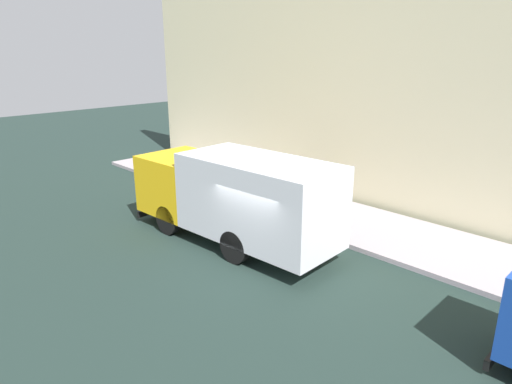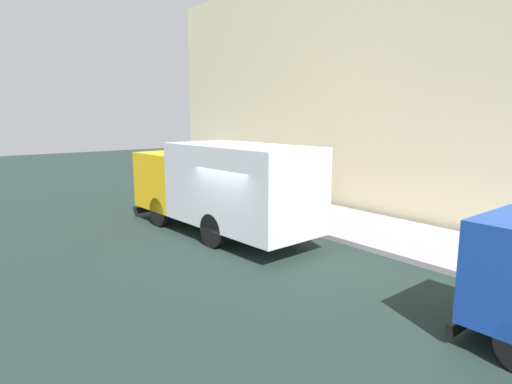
{
  "view_description": "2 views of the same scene",
  "coord_description": "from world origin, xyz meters",
  "px_view_note": "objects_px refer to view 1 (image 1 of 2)",
  "views": [
    {
      "loc": [
        -9.14,
        -9.08,
        6.5
      ],
      "look_at": [
        1.48,
        1.58,
        1.7
      ],
      "focal_mm": 31.84,
      "sensor_mm": 36.0,
      "label": 1
    },
    {
      "loc": [
        -7.38,
        -10.28,
        4.05
      ],
      "look_at": [
        1.57,
        0.99,
        1.48
      ],
      "focal_mm": 29.95,
      "sensor_mm": 36.0,
      "label": 2
    }
  ],
  "objects_px": {
    "large_utility_truck": "(234,195)",
    "street_sign_post": "(299,183)",
    "pedestrian_walking": "(323,180)",
    "pedestrian_standing": "(239,181)",
    "pedestrian_third": "(308,182)",
    "traffic_cone_orange": "(221,186)"
  },
  "relations": [
    {
      "from": "large_utility_truck",
      "to": "pedestrian_third",
      "type": "bearing_deg",
      "value": 4.66
    },
    {
      "from": "large_utility_truck",
      "to": "street_sign_post",
      "type": "bearing_deg",
      "value": -14.15
    },
    {
      "from": "pedestrian_walking",
      "to": "traffic_cone_orange",
      "type": "relative_size",
      "value": 2.6
    },
    {
      "from": "pedestrian_walking",
      "to": "pedestrian_third",
      "type": "xyz_separation_m",
      "value": [
        -0.56,
        0.31,
        -0.02
      ]
    },
    {
      "from": "large_utility_truck",
      "to": "street_sign_post",
      "type": "height_order",
      "value": "large_utility_truck"
    },
    {
      "from": "traffic_cone_orange",
      "to": "pedestrian_standing",
      "type": "bearing_deg",
      "value": -95.69
    },
    {
      "from": "traffic_cone_orange",
      "to": "street_sign_post",
      "type": "distance_m",
      "value": 4.93
    },
    {
      "from": "traffic_cone_orange",
      "to": "street_sign_post",
      "type": "height_order",
      "value": "street_sign_post"
    },
    {
      "from": "large_utility_truck",
      "to": "pedestrian_standing",
      "type": "bearing_deg",
      "value": 42.41
    },
    {
      "from": "pedestrian_standing",
      "to": "street_sign_post",
      "type": "bearing_deg",
      "value": -73.7
    },
    {
      "from": "pedestrian_walking",
      "to": "pedestrian_standing",
      "type": "height_order",
      "value": "pedestrian_walking"
    },
    {
      "from": "large_utility_truck",
      "to": "pedestrian_third",
      "type": "distance_m",
      "value": 4.87
    },
    {
      "from": "traffic_cone_orange",
      "to": "street_sign_post",
      "type": "bearing_deg",
      "value": -93.44
    },
    {
      "from": "pedestrian_third",
      "to": "street_sign_post",
      "type": "relative_size",
      "value": 0.66
    },
    {
      "from": "pedestrian_third",
      "to": "street_sign_post",
      "type": "height_order",
      "value": "street_sign_post"
    },
    {
      "from": "large_utility_truck",
      "to": "traffic_cone_orange",
      "type": "relative_size",
      "value": 12.1
    },
    {
      "from": "pedestrian_walking",
      "to": "pedestrian_third",
      "type": "bearing_deg",
      "value": 0.52
    },
    {
      "from": "pedestrian_third",
      "to": "street_sign_post",
      "type": "bearing_deg",
      "value": 142.71
    },
    {
      "from": "pedestrian_third",
      "to": "street_sign_post",
      "type": "distance_m",
      "value": 2.44
    },
    {
      "from": "pedestrian_walking",
      "to": "traffic_cone_orange",
      "type": "bearing_deg",
      "value": -29.7
    },
    {
      "from": "large_utility_truck",
      "to": "pedestrian_third",
      "type": "height_order",
      "value": "large_utility_truck"
    },
    {
      "from": "pedestrian_standing",
      "to": "traffic_cone_orange",
      "type": "xyz_separation_m",
      "value": [
        0.13,
        1.34,
        -0.53
      ]
    }
  ]
}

